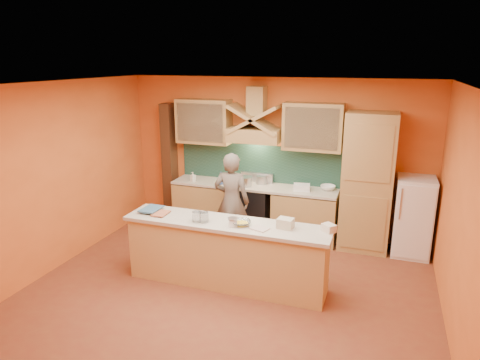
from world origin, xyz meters
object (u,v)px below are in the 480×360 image
(stove, at_px, (253,210))
(mixing_bowl, at_px, (241,223))
(person, at_px, (232,201))
(kitchen_scale, at_px, (233,223))
(fridge, at_px, (413,217))

(stove, relative_size, mixing_bowl, 3.54)
(person, relative_size, kitchen_scale, 15.28)
(fridge, distance_m, person, 2.95)
(kitchen_scale, bearing_deg, person, 87.46)
(fridge, height_order, kitchen_scale, fridge)
(person, xyz_separation_m, kitchen_scale, (0.49, -1.29, 0.17))
(stove, xyz_separation_m, fridge, (2.70, 0.00, 0.20))
(fridge, relative_size, mixing_bowl, 5.11)
(fridge, relative_size, person, 0.79)
(stove, distance_m, fridge, 2.71)
(kitchen_scale, height_order, mixing_bowl, kitchen_scale)
(person, bearing_deg, mixing_bowl, 113.16)
(person, height_order, mixing_bowl, person)
(stove, bearing_deg, kitchen_scale, -80.43)
(stove, xyz_separation_m, mixing_bowl, (0.44, -1.94, 0.53))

